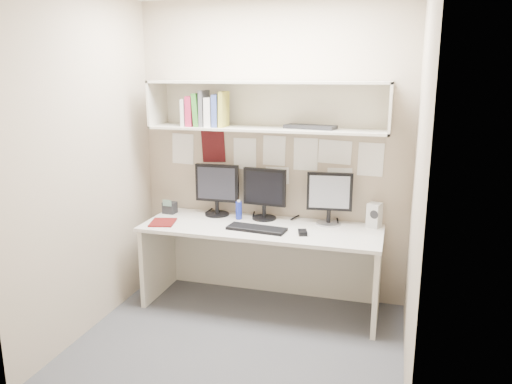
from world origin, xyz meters
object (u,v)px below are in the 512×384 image
(monitor_right, at_px, (329,196))
(desk_phone, at_px, (170,207))
(desk, at_px, (261,267))
(monitor_center, at_px, (264,191))
(keyboard, at_px, (257,229))
(speaker, at_px, (374,215))
(monitor_left, at_px, (217,188))
(maroon_notebook, at_px, (163,222))

(monitor_right, relative_size, desk_phone, 3.24)
(monitor_right, bearing_deg, desk, -164.45)
(monitor_center, relative_size, desk_phone, 3.28)
(desk, distance_m, keyboard, 0.39)
(keyboard, relative_size, speaker, 2.35)
(monitor_left, distance_m, maroon_notebook, 0.57)
(speaker, distance_m, maroon_notebook, 1.79)
(monitor_center, xyz_separation_m, desk_phone, (-0.88, -0.07, -0.19))
(keyboard, bearing_deg, speaker, 26.72)
(keyboard, distance_m, desk_phone, 0.95)
(monitor_left, height_order, desk_phone, monitor_left)
(desk, distance_m, desk_phone, 1.01)
(desk, height_order, maroon_notebook, maroon_notebook)
(desk, bearing_deg, keyboard, -93.39)
(keyboard, distance_m, speaker, 0.99)
(keyboard, relative_size, desk_phone, 3.53)
(monitor_left, distance_m, speaker, 1.39)
(desk, xyz_separation_m, keyboard, (-0.01, -0.12, 0.38))
(desk, distance_m, monitor_left, 0.81)
(monitor_left, relative_size, monitor_center, 1.03)
(maroon_notebook, bearing_deg, desk, -2.70)
(monitor_right, height_order, desk_phone, monitor_right)
(monitor_left, distance_m, desk_phone, 0.49)
(keyboard, height_order, maroon_notebook, keyboard)
(desk_phone, bearing_deg, desk, -6.07)
(desk, xyz_separation_m, monitor_center, (-0.03, 0.22, 0.61))
(keyboard, height_order, desk_phone, desk_phone)
(monitor_center, distance_m, monitor_right, 0.57)
(maroon_notebook, bearing_deg, speaker, -0.77)
(desk_phone, bearing_deg, monitor_right, 5.99)
(keyboard, bearing_deg, monitor_center, 100.15)
(keyboard, bearing_deg, maroon_notebook, -171.75)
(desk, bearing_deg, desk_phone, 170.70)
(desk, relative_size, monitor_left, 4.32)
(monitor_left, xyz_separation_m, keyboard, (0.47, -0.34, -0.24))
(monitor_left, bearing_deg, maroon_notebook, -135.34)
(maroon_notebook, relative_size, desk_phone, 1.79)
(monitor_center, xyz_separation_m, speaker, (0.94, 0.01, -0.14))
(monitor_left, bearing_deg, speaker, -1.13)
(monitor_center, relative_size, speaker, 2.18)
(desk, height_order, speaker, speaker)
(desk_phone, bearing_deg, maroon_notebook, -72.14)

